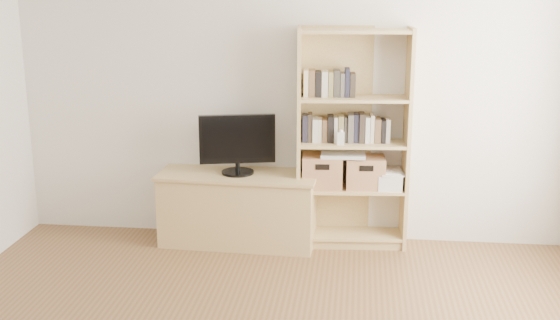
% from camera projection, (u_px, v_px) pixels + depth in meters
% --- Properties ---
extents(back_wall, '(4.50, 0.02, 2.60)m').
position_uv_depth(back_wall, '(291.00, 83.00, 5.65)').
color(back_wall, white).
rests_on(back_wall, floor).
extents(tv_stand, '(1.26, 0.52, 0.57)m').
position_uv_depth(tv_stand, '(238.00, 210.00, 5.74)').
color(tv_stand, tan).
rests_on(tv_stand, floor).
extents(bookshelf, '(0.90, 0.38, 1.76)m').
position_uv_depth(bookshelf, '(353.00, 140.00, 5.56)').
color(bookshelf, tan).
rests_on(bookshelf, floor).
extents(television, '(0.60, 0.18, 0.48)m').
position_uv_depth(television, '(237.00, 145.00, 5.59)').
color(television, black).
rests_on(television, tv_stand).
extents(books_row_mid, '(0.88, 0.25, 0.23)m').
position_uv_depth(books_row_mid, '(353.00, 127.00, 5.55)').
color(books_row_mid, '#1F1F2E').
rests_on(books_row_mid, bookshelf).
extents(books_row_upper, '(0.35, 0.16, 0.18)m').
position_uv_depth(books_row_upper, '(329.00, 85.00, 5.47)').
color(books_row_upper, '#1F1F2E').
rests_on(books_row_upper, bookshelf).
extents(baby_monitor, '(0.05, 0.04, 0.10)m').
position_uv_depth(baby_monitor, '(341.00, 139.00, 5.46)').
color(baby_monitor, white).
rests_on(baby_monitor, bookshelf).
extents(basket_left, '(0.33, 0.28, 0.26)m').
position_uv_depth(basket_left, '(322.00, 171.00, 5.63)').
color(basket_left, '#AA704C').
rests_on(basket_left, bookshelf).
extents(basket_right, '(0.32, 0.27, 0.25)m').
position_uv_depth(basket_right, '(365.00, 172.00, 5.62)').
color(basket_right, '#AA704C').
rests_on(basket_right, bookshelf).
extents(laptop, '(0.35, 0.25, 0.03)m').
position_uv_depth(laptop, '(343.00, 154.00, 5.57)').
color(laptop, white).
rests_on(laptop, basket_left).
extents(magazine_stack, '(0.20, 0.28, 0.13)m').
position_uv_depth(magazine_stack, '(389.00, 180.00, 5.63)').
color(magazine_stack, silver).
rests_on(magazine_stack, bookshelf).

